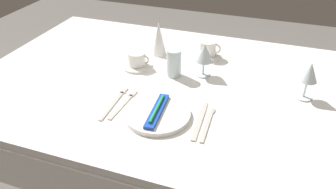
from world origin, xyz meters
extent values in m
cube|color=white|center=(0.00, 0.00, 0.72)|extent=(1.80, 1.10, 0.04)
cube|color=white|center=(0.00, 0.55, 0.61)|extent=(1.80, 0.01, 0.18)
cylinder|color=brown|center=(-0.80, 0.45, 0.35)|extent=(0.07, 0.07, 0.70)
cylinder|color=white|center=(-0.03, -0.25, 0.75)|extent=(0.24, 0.24, 0.02)
cube|color=blue|center=(-0.03, -0.25, 0.76)|extent=(0.05, 0.21, 0.01)
cylinder|color=green|center=(-0.03, -0.25, 0.78)|extent=(0.02, 0.17, 0.01)
cube|color=beige|center=(-0.17, -0.25, 0.74)|extent=(0.02, 0.17, 0.00)
cube|color=beige|center=(-0.17, -0.15, 0.74)|extent=(0.02, 0.04, 0.00)
cube|color=beige|center=(-0.21, -0.25, 0.74)|extent=(0.02, 0.20, 0.00)
cube|color=beige|center=(-0.21, -0.14, 0.74)|extent=(0.02, 0.04, 0.00)
cube|color=beige|center=(0.13, -0.25, 0.74)|extent=(0.03, 0.19, 0.00)
cube|color=beige|center=(0.12, -0.14, 0.74)|extent=(0.02, 0.06, 0.00)
cube|color=beige|center=(0.16, -0.26, 0.74)|extent=(0.02, 0.17, 0.00)
ellipsoid|color=beige|center=(0.16, -0.16, 0.74)|extent=(0.03, 0.04, 0.01)
cylinder|color=white|center=(-0.25, 0.07, 0.74)|extent=(0.14, 0.14, 0.01)
cylinder|color=white|center=(-0.25, 0.07, 0.78)|extent=(0.08, 0.08, 0.06)
torus|color=white|center=(-0.21, 0.07, 0.78)|extent=(0.04, 0.01, 0.04)
cylinder|color=white|center=(0.03, 0.27, 0.74)|extent=(0.14, 0.14, 0.01)
cylinder|color=white|center=(0.03, 0.27, 0.79)|extent=(0.08, 0.08, 0.07)
torus|color=white|center=(0.07, 0.27, 0.79)|extent=(0.05, 0.01, 0.05)
cylinder|color=silver|center=(0.48, 0.05, 0.74)|extent=(0.07, 0.07, 0.01)
cylinder|color=silver|center=(0.48, 0.05, 0.78)|extent=(0.01, 0.01, 0.07)
cone|color=silver|center=(0.48, 0.05, 0.86)|extent=(0.07, 0.07, 0.08)
cylinder|color=silver|center=(0.06, 0.09, 0.74)|extent=(0.06, 0.06, 0.01)
cylinder|color=silver|center=(0.06, 0.09, 0.78)|extent=(0.01, 0.01, 0.06)
cone|color=silver|center=(0.06, 0.09, 0.85)|extent=(0.08, 0.08, 0.08)
cylinder|color=silver|center=(-0.06, 0.05, 0.80)|extent=(0.06, 0.06, 0.12)
cylinder|color=#C68C1E|center=(-0.06, 0.05, 0.78)|extent=(0.06, 0.06, 0.06)
cone|color=white|center=(-0.20, 0.23, 0.82)|extent=(0.07, 0.07, 0.17)
camera|label=1|loc=(0.33, -1.14, 1.46)|focal=34.97mm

